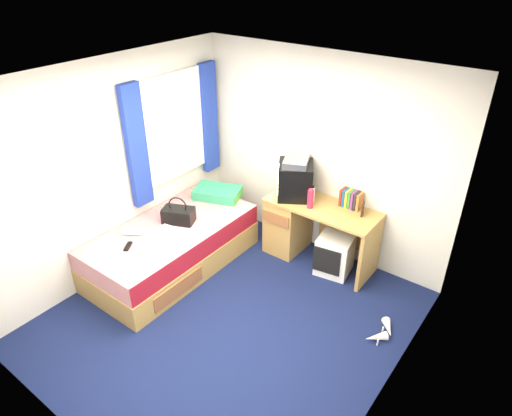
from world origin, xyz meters
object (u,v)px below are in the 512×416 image
Objects in this scene: pink_water_bottle at (310,199)px; remote_control at (128,246)px; desk at (301,224)px; handbag at (178,215)px; storage_cube at (335,254)px; crt_tv at (295,180)px; water_bottle at (132,232)px; bed at (172,247)px; pillow at (218,193)px; magazine at (176,215)px; picture_frame at (363,209)px; towel at (169,235)px; vcr at (296,161)px; colour_swatch_fan at (143,248)px; white_heels at (382,333)px; aerosol_can at (312,194)px.

pink_water_bottle is 2.04m from remote_control.
desk is 1.46m from handbag.
storage_cube is 0.84× the size of crt_tv.
water_bottle is 0.24m from remote_control.
storage_cube is 2.91× the size of remote_control.
bed is 0.39m from handbag.
magazine is at bearing -97.78° from pillow.
towel is (-1.59, -1.40, -0.23)m from picture_frame.
towel is (-1.40, -1.23, 0.35)m from storage_cube.
handbag is (-0.93, -1.01, -0.56)m from vcr.
white_heels is (2.36, 0.90, -0.51)m from colour_swatch_fan.
pillow is at bearing 94.96° from colour_swatch_fan.
bed is 0.55m from colour_swatch_fan.
magazine reaches higher than storage_cube.
white_heels is (1.29, -0.73, -0.80)m from aerosol_can.
colour_swatch_fan is 1.38× the size of remote_control.
bed is 4.96× the size of handbag.
crt_tv is (-0.64, 0.09, 0.72)m from storage_cube.
water_bottle reaches higher than colour_swatch_fan.
magazine is 0.71m from colour_swatch_fan.
desk is at bearing 19.81° from handbag.
pink_water_bottle is (-0.35, -0.03, 0.62)m from storage_cube.
vcr is at bearing 168.49° from picture_frame.
aerosol_can is at bearing 45.14° from bed.
bed is 2.49m from white_heels.
magazine is (-1.69, -0.84, 0.31)m from storage_cube.
vcr is (-0.11, 0.00, 0.79)m from desk.
pillow is 1.65m from storage_cube.
aerosol_can is 0.44× the size of handbag.
water_bottle is (-0.21, -0.36, 0.31)m from bed.
vcr reaches higher than magazine.
white_heels is at bearing 16.55° from water_bottle.
colour_swatch_fan is 0.16m from remote_control.
pink_water_bottle reaches higher than handbag.
handbag is at bearing -29.80° from magazine.
water_bottle is at bearing -69.21° from crt_tv.
picture_frame is at bearing 71.50° from vcr.
crt_tv is (0.92, 1.15, 0.69)m from bed.
pillow is 1.40× the size of handbag.
vcr is 2.12× the size of aerosol_can.
colour_swatch_fan is at bearing -59.65° from crt_tv.
handbag is at bearing 51.67° from remote_control.
colour_swatch_fan is at bearing -106.19° from towel.
crt_tv is 1.99× the size of magazine.
pink_water_bottle is at bearing 7.32° from pillow.
handbag is at bearing -165.32° from picture_frame.
handbag is (-0.92, -1.00, -0.32)m from crt_tv.
vcr reaches higher than pink_water_bottle.
desk is at bearing 14.95° from pillow.
towel is (0.17, -0.17, 0.32)m from bed.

